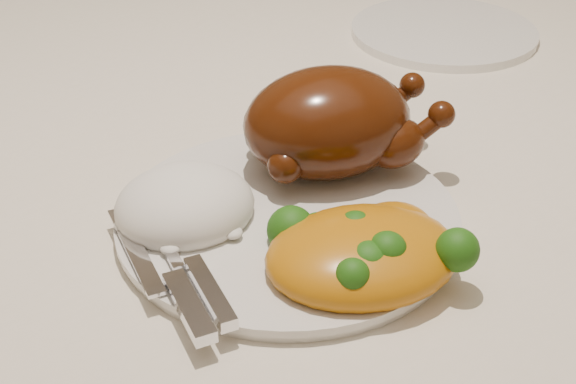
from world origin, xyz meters
TOP-DOWN VIEW (x-y plane):
  - dining_table at (0.00, 0.00)m, footprint 1.60×0.90m
  - tablecloth at (0.00, 0.00)m, footprint 1.73×1.03m
  - dinner_plate at (-0.04, -0.13)m, footprint 0.33×0.33m
  - side_plate at (0.33, 0.08)m, footprint 0.27×0.27m
  - roast_chicken at (0.03, -0.09)m, footprint 0.18×0.14m
  - rice_mound at (-0.11, -0.09)m, footprint 0.12×0.12m
  - mac_and_cheese at (-0.04, -0.21)m, footprint 0.17×0.15m
  - cutlery at (-0.15, -0.16)m, footprint 0.05×0.17m

SIDE VIEW (x-z plane):
  - dining_table at x=0.00m, z-range 0.29..1.05m
  - tablecloth at x=0.00m, z-range 0.65..0.83m
  - side_plate at x=0.33m, z-range 0.77..0.78m
  - dinner_plate at x=-0.04m, z-range 0.77..0.78m
  - cutlery at x=-0.15m, z-range 0.78..0.79m
  - rice_mound at x=-0.11m, z-range 0.76..0.82m
  - mac_and_cheese at x=-0.04m, z-range 0.76..0.82m
  - roast_chicken at x=0.03m, z-range 0.78..0.87m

